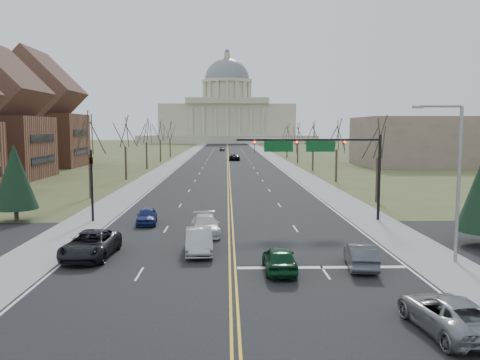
{
  "coord_description": "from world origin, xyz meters",
  "views": [
    {
      "loc": [
        -0.31,
        -28.58,
        7.79
      ],
      "look_at": [
        0.91,
        17.85,
        3.0
      ],
      "focal_mm": 38.0,
      "sensor_mm": 36.0,
      "label": 1
    }
  ],
  "objects": [
    {
      "name": "conifer_l",
      "position": [
        -18.0,
        14.0,
        3.74
      ],
      "size": [
        3.64,
        3.64,
        6.5
      ],
      "color": "#362720",
      "rests_on": "ground"
    },
    {
      "name": "street_light",
      "position": [
        12.74,
        0.0,
        5.23
      ],
      "size": [
        2.9,
        0.25,
        9.07
      ],
      "color": "gray",
      "rests_on": "ground"
    },
    {
      "name": "tree_r_2",
      "position": [
        15.5,
        64.0,
        6.55
      ],
      "size": [
        3.74,
        3.74,
        8.5
      ],
      "color": "#362720",
      "rests_on": "ground"
    },
    {
      "name": "ground",
      "position": [
        0.0,
        0.0,
        0.0
      ],
      "size": [
        600.0,
        600.0,
        0.0
      ],
      "primitive_type": "plane",
      "color": "#495329",
      "rests_on": "ground"
    },
    {
      "name": "car_sb_inner_lead",
      "position": [
        -2.04,
        2.45,
        0.78
      ],
      "size": [
        1.91,
        4.74,
        1.53
      ],
      "primitive_type": "imported",
      "rotation": [
        0.0,
        0.0,
        0.06
      ],
      "color": "#96989D",
      "rests_on": "road"
    },
    {
      "name": "tree_r_1",
      "position": [
        15.5,
        44.0,
        6.55
      ],
      "size": [
        3.74,
        3.74,
        8.5
      ],
      "color": "#362720",
      "rests_on": "ground"
    },
    {
      "name": "stop_bar",
      "position": [
        5.0,
        -1.0,
        0.01
      ],
      "size": [
        9.5,
        0.5,
        0.01
      ],
      "primitive_type": "cube",
      "color": "silver",
      "rests_on": "road"
    },
    {
      "name": "road",
      "position": [
        0.0,
        110.0,
        0.01
      ],
      "size": [
        20.0,
        380.0,
        0.01
      ],
      "primitive_type": "cube",
      "color": "black",
      "rests_on": "ground"
    },
    {
      "name": "tree_l_0",
      "position": [
        -15.5,
        28.0,
        6.94
      ],
      "size": [
        3.96,
        3.96,
        9.0
      ],
      "color": "#362720",
      "rests_on": "ground"
    },
    {
      "name": "signal_left",
      "position": [
        -11.5,
        13.5,
        3.71
      ],
      "size": [
        0.32,
        0.36,
        6.0
      ],
      "color": "black",
      "rests_on": "ground"
    },
    {
      "name": "car_far_nb",
      "position": [
        1.49,
        92.81,
        0.79
      ],
      "size": [
        2.6,
        5.6,
        1.55
      ],
      "primitive_type": "imported",
      "rotation": [
        0.0,
        0.0,
        3.15
      ],
      "color": "black",
      "rests_on": "road"
    },
    {
      "name": "car_sb_inner_second",
      "position": [
        -1.88,
        7.96,
        0.72
      ],
      "size": [
        2.41,
        5.02,
        1.41
      ],
      "primitive_type": "imported",
      "rotation": [
        0.0,
        0.0,
        0.09
      ],
      "color": "silver",
      "rests_on": "road"
    },
    {
      "name": "car_sb_outer_second",
      "position": [
        -6.81,
        12.21,
        0.68
      ],
      "size": [
        1.92,
        4.02,
        1.33
      ],
      "primitive_type": "imported",
      "rotation": [
        0.0,
        0.0,
        0.09
      ],
      "color": "navy",
      "rests_on": "road"
    },
    {
      "name": "sidewalk_left",
      "position": [
        -12.0,
        110.0,
        0.01
      ],
      "size": [
        4.0,
        380.0,
        0.03
      ],
      "primitive_type": "cube",
      "color": "gray",
      "rests_on": "ground"
    },
    {
      "name": "car_sb_outer_lead",
      "position": [
        -8.52,
        1.58,
        0.8
      ],
      "size": [
        2.84,
        5.75,
        1.57
      ],
      "primitive_type": "imported",
      "rotation": [
        0.0,
        0.0,
        -0.04
      ],
      "color": "black",
      "rests_on": "road"
    },
    {
      "name": "car_nb_outer_second",
      "position": [
        8.16,
        -10.05,
        0.72
      ],
      "size": [
        2.89,
        5.32,
        1.42
      ],
      "primitive_type": "imported",
      "rotation": [
        0.0,
        0.0,
        3.25
      ],
      "color": "gray",
      "rests_on": "road"
    },
    {
      "name": "tree_l_2",
      "position": [
        -15.5,
        68.0,
        6.94
      ],
      "size": [
        3.96,
        3.96,
        9.0
      ],
      "color": "#362720",
      "rests_on": "ground"
    },
    {
      "name": "edge_line_right",
      "position": [
        9.8,
        110.0,
        0.01
      ],
      "size": [
        0.15,
        380.0,
        0.01
      ],
      "primitive_type": "cube",
      "color": "silver",
      "rests_on": "road"
    },
    {
      "name": "tree_r_3",
      "position": [
        15.5,
        84.0,
        6.55
      ],
      "size": [
        3.74,
        3.74,
        8.5
      ],
      "color": "#362720",
      "rests_on": "ground"
    },
    {
      "name": "signal_mast",
      "position": [
        7.45,
        13.5,
        5.76
      ],
      "size": [
        12.12,
        0.44,
        7.2
      ],
      "color": "black",
      "rests_on": "ground"
    },
    {
      "name": "car_nb_inner_lead",
      "position": [
        2.54,
        -1.83,
        0.72
      ],
      "size": [
        1.7,
        4.19,
        1.42
      ],
      "primitive_type": "imported",
      "rotation": [
        0.0,
        0.0,
        3.15
      ],
      "color": "#0C341B",
      "rests_on": "road"
    },
    {
      "name": "tree_l_1",
      "position": [
        -15.5,
        48.0,
        6.94
      ],
      "size": [
        3.96,
        3.96,
        9.0
      ],
      "color": "#362720",
      "rests_on": "ground"
    },
    {
      "name": "bldg_right_mass",
      "position": [
        40.0,
        76.0,
        5.0
      ],
      "size": [
        25.0,
        20.0,
        10.0
      ],
      "primitive_type": "cube",
      "color": "#715E50",
      "rests_on": "ground"
    },
    {
      "name": "tree_l_4",
      "position": [
        -15.5,
        108.0,
        6.94
      ],
      "size": [
        3.96,
        3.96,
        9.0
      ],
      "color": "#362720",
      "rests_on": "ground"
    },
    {
      "name": "tree_r_4",
      "position": [
        15.5,
        104.0,
        6.55
      ],
      "size": [
        3.74,
        3.74,
        8.5
      ],
      "color": "#362720",
      "rests_on": "ground"
    },
    {
      "name": "center_line",
      "position": [
        0.0,
        110.0,
        0.01
      ],
      "size": [
        0.42,
        380.0,
        0.01
      ],
      "primitive_type": "cube",
      "color": "gold",
      "rests_on": "road"
    },
    {
      "name": "capitol",
      "position": [
        0.0,
        249.91,
        14.2
      ],
      "size": [
        90.0,
        60.0,
        50.0
      ],
      "color": "#BDB59D",
      "rests_on": "ground"
    },
    {
      "name": "cross_road",
      "position": [
        0.0,
        6.0,
        0.01
      ],
      "size": [
        120.0,
        14.0,
        0.01
      ],
      "primitive_type": "cube",
      "color": "black",
      "rests_on": "ground"
    },
    {
      "name": "tree_l_3",
      "position": [
        -15.5,
        88.0,
        6.94
      ],
      "size": [
        3.96,
        3.96,
        9.0
      ],
      "color": "#362720",
      "rests_on": "ground"
    },
    {
      "name": "tree_r_0",
      "position": [
        15.5,
        24.0,
        6.55
      ],
      "size": [
        3.74,
        3.74,
        8.5
      ],
      "color": "#362720",
      "rests_on": "ground"
    },
    {
      "name": "sidewalk_right",
      "position": [
        12.0,
        110.0,
        0.01
      ],
      "size": [
        4.0,
        380.0,
        0.03
      ],
      "primitive_type": "cube",
      "color": "gray",
      "rests_on": "ground"
    },
    {
      "name": "car_nb_outer_lead",
      "position": [
        7.14,
        -1.13,
        0.7
      ],
      "size": [
        1.92,
        4.32,
        1.38
      ],
      "primitive_type": "imported",
      "rotation": [
        0.0,
        0.0,
        3.03
      ],
      "color": "#46474D",
      "rests_on": "road"
    },
    {
      "name": "bldg_left_far",
      "position": [
        -38.0,
        74.0,
        9.54
      ],
      "size": [
        17.1,
        14.28,
        23.25
      ],
      "color": "brown",
      "rests_on": "ground"
    },
    {
      "name": "edge_line_left",
      "position": [
        -9.8,
        110.0,
        0.01
      ],
      "size": [
        0.15,
        380.0,
        0.01
      ],
      "primitive_type": "cube",
      "color": "silver",
      "rests_on": "road"
    },
    {
      "name": "car_far_sb",
      "position": [
        -1.87,
        142.37,
        0.76
      ],
      "size": [
        1.79,
        4.41,
        1.5
      ],
      "primitive_type": "imported",
      "rotation": [
        0.0,
        0.0,
        0.0
      ],
      "color": "#484B50",
      "rests_on": "road"
    }
  ]
}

